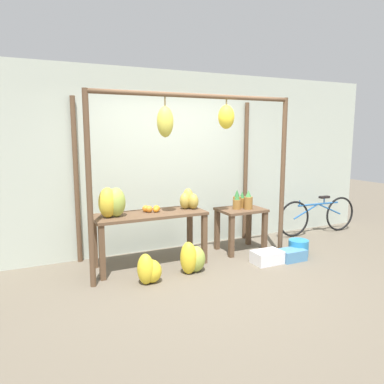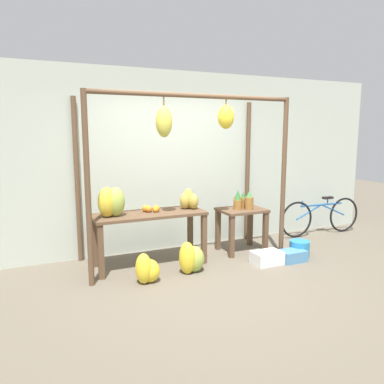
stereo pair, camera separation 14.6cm
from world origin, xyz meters
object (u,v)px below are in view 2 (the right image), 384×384
banana_pile_ground_left (147,270)px  fruit_crate_white (267,258)px  pineapple_cluster (242,201)px  fruit_crate_purple (292,256)px  blue_bucket (299,249)px  parked_bicycle (321,216)px  banana_pile_on_table (111,202)px  orange_pile (151,209)px  banana_pile_ground_right (191,259)px  papaya_pile (189,200)px

banana_pile_ground_left → fruit_crate_white: banana_pile_ground_left is taller
pineapple_cluster → fruit_crate_purple: 1.10m
blue_bucket → parked_bicycle: size_ratio=0.17×
parked_bicycle → banana_pile_ground_left: bearing=-166.4°
banana_pile_on_table → orange_pile: banana_pile_on_table is taller
banana_pile_on_table → fruit_crate_white: bearing=-16.5°
banana_pile_on_table → pineapple_cluster: 2.05m
orange_pile → banana_pile_ground_right: size_ratio=0.54×
orange_pile → papaya_pile: bearing=-0.8°
banana_pile_ground_right → parked_bicycle: parked_bicycle is taller
pineapple_cluster → fruit_crate_white: pineapple_cluster is taller
banana_pile_ground_right → papaya_pile: papaya_pile is taller
banana_pile_ground_right → fruit_crate_purple: bearing=-7.0°
fruit_crate_purple → blue_bucket: bearing=28.3°
pineapple_cluster → banana_pile_ground_left: 1.96m
banana_pile_ground_left → parked_bicycle: 3.69m
banana_pile_on_table → fruit_crate_white: 2.32m
banana_pile_on_table → banana_pile_ground_right: size_ratio=1.04×
orange_pile → fruit_crate_purple: (1.89, -0.74, -0.72)m
banana_pile_ground_right → pineapple_cluster: bearing=25.6°
pineapple_cluster → blue_bucket: size_ratio=1.00×
blue_bucket → banana_pile_on_table: bearing=168.7°
banana_pile_on_table → blue_bucket: bearing=-11.3°
papaya_pile → fruit_crate_purple: bearing=-28.7°
banana_pile_ground_left → fruit_crate_purple: 2.18m
parked_bicycle → banana_pile_ground_right: bearing=-165.2°
pineapple_cluster → fruit_crate_purple: pineapple_cluster is taller
fruit_crate_purple → fruit_crate_white: bearing=172.7°
orange_pile → fruit_crate_purple: bearing=-21.2°
banana_pile_on_table → pineapple_cluster: (2.04, 0.05, -0.15)m
papaya_pile → banana_pile_on_table: bearing=-176.7°
parked_bicycle → pineapple_cluster: bearing=-172.3°
fruit_crate_white → pineapple_cluster: bearing=92.0°
banana_pile_on_table → banana_pile_ground_right: banana_pile_on_table is taller
banana_pile_ground_left → fruit_crate_purple: banana_pile_ground_left is taller
papaya_pile → fruit_crate_purple: 1.71m
fruit_crate_white → blue_bucket: size_ratio=1.40×
parked_bicycle → fruit_crate_white: bearing=-153.3°
blue_bucket → parked_bicycle: (1.18, 0.84, 0.22)m
pineapple_cluster → fruit_crate_white: bearing=-88.0°
banana_pile_ground_right → parked_bicycle: size_ratio=0.25×
pineapple_cluster → banana_pile_ground_right: 1.36m
banana_pile_ground_left → parked_bicycle: bearing=13.6°
pineapple_cluster → blue_bucket: 1.11m
banana_pile_on_table → fruit_crate_white: size_ratio=1.08×
fruit_crate_white → parked_bicycle: 2.04m
pineapple_cluster → parked_bicycle: size_ratio=0.17×
fruit_crate_white → blue_bucket: (0.64, 0.07, 0.03)m
banana_pile_on_table → parked_bicycle: banana_pile_on_table is taller
pineapple_cluster → papaya_pile: 0.90m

